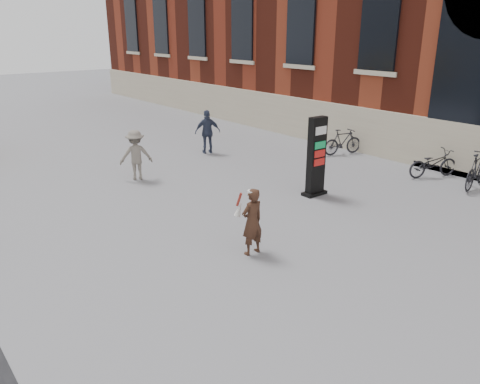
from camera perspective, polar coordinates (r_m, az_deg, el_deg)
ground at (r=10.29m, az=1.30°, el=-8.13°), size 100.00×100.00×0.00m
info_pylon at (r=13.95m, az=9.28°, el=4.26°), size 0.76×0.40×2.36m
woman at (r=10.20m, az=1.45°, el=-3.52°), size 0.58×0.52×1.53m
pedestrian_b at (r=15.73m, az=-12.58°, el=4.43°), size 1.21×0.95×1.65m
pedestrian_c at (r=18.75m, az=-3.97°, el=7.33°), size 1.09×0.81×1.73m
bike_3 at (r=16.33m, az=26.91°, el=2.39°), size 1.97×0.83×1.15m
bike_4 at (r=16.96m, az=22.47°, el=3.25°), size 1.90×1.28×0.94m
bike_7 at (r=19.02m, az=12.41°, el=6.01°), size 1.77×0.94×1.02m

